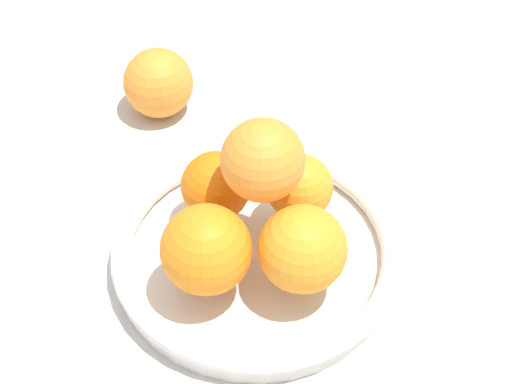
{
  "coord_description": "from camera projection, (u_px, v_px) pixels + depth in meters",
  "views": [
    {
      "loc": [
        0.28,
        -0.45,
        0.65
      ],
      "look_at": [
        0.0,
        0.0,
        0.1
      ],
      "focal_mm": 60.0,
      "sensor_mm": 36.0,
      "label": 1
    }
  ],
  "objects": [
    {
      "name": "orange_pile",
      "position": [
        255.0,
        213.0,
        0.77
      ],
      "size": [
        0.19,
        0.19,
        0.14
      ],
      "color": "orange",
      "rests_on": "fruit_bowl"
    },
    {
      "name": "stray_orange",
      "position": [
        158.0,
        83.0,
        0.97
      ],
      "size": [
        0.08,
        0.08,
        0.08
      ],
      "primitive_type": "sphere",
      "color": "orange",
      "rests_on": "ground_plane"
    },
    {
      "name": "fruit_bowl",
      "position": [
        256.0,
        253.0,
        0.83
      ],
      "size": [
        0.28,
        0.28,
        0.03
      ],
      "color": "silver",
      "rests_on": "ground_plane"
    },
    {
      "name": "ground_plane",
      "position": [
        256.0,
        264.0,
        0.84
      ],
      "size": [
        4.0,
        4.0,
        0.0
      ],
      "primitive_type": "plane",
      "color": "beige"
    }
  ]
}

